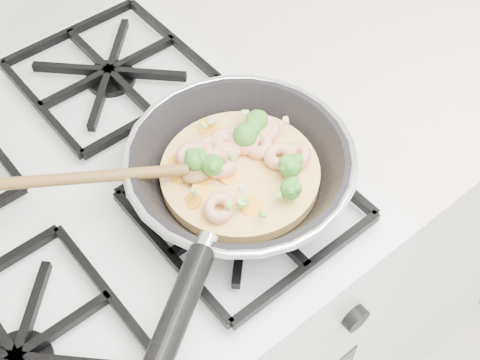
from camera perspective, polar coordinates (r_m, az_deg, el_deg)
stove at (r=1.20m, az=-10.13°, el=-14.21°), size 0.60×0.60×0.92m
counter_right at (r=1.53m, az=15.72°, el=3.73°), size 1.00×0.60×0.90m
skillet at (r=0.76m, az=-0.26°, el=0.95°), size 0.45×0.34×0.09m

